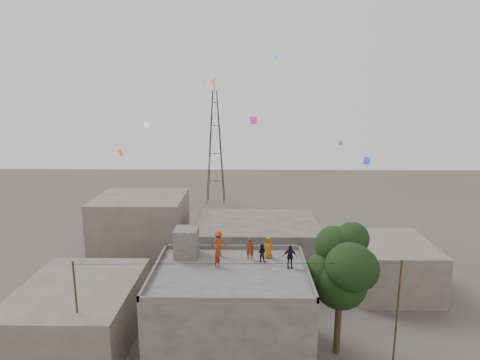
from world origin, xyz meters
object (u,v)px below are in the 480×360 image
(stair_head_box, at_px, (187,242))
(transmission_tower, at_px, (215,148))
(tree, at_px, (343,268))
(person_dark_adult, at_px, (290,257))
(person_red_adult, at_px, (250,249))

(stair_head_box, xyz_separation_m, transmission_tower, (-0.80, 37.40, 1.97))
(tree, bearing_deg, person_dark_adult, 178.75)
(stair_head_box, distance_m, person_dark_adult, 7.33)
(transmission_tower, relative_size, person_red_adult, 12.96)
(person_red_adult, distance_m, person_dark_adult, 2.94)
(transmission_tower, bearing_deg, tree, -73.91)
(tree, xyz_separation_m, transmission_tower, (-11.37, 39.40, 2.97))
(stair_head_box, xyz_separation_m, person_dark_adult, (7.07, -1.93, -0.22))
(tree, height_order, transmission_tower, transmission_tower)
(tree, relative_size, transmission_tower, 0.45)
(stair_head_box, bearing_deg, transmission_tower, 91.23)
(person_dark_adult, bearing_deg, tree, -0.78)
(stair_head_box, height_order, transmission_tower, transmission_tower)
(stair_head_box, bearing_deg, person_red_adult, -7.20)
(stair_head_box, distance_m, transmission_tower, 37.46)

